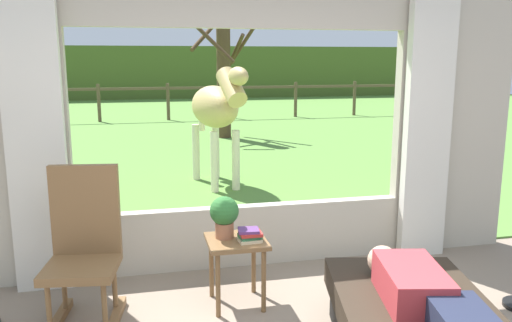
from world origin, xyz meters
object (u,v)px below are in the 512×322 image
Objects in this scene: reclining_person at (429,300)px; potted_plant at (224,214)px; rocking_chair at (84,248)px; side_table at (237,251)px; book_stack at (250,235)px; horse at (216,108)px; pasture_tree at (223,75)px.

potted_plant reaches higher than reclining_person.
side_table is (1.09, 0.01, -0.12)m from rocking_chair.
reclining_person reaches higher than book_stack.
horse is 4.77m from pasture_tree.
potted_plant is 3.72m from horse.
horse is (0.50, 3.65, 0.45)m from potted_plant.
rocking_chair is at bearing 177.57° from book_stack.
book_stack is at bearing -35.04° from potted_plant.
rocking_chair is 3.50× the size of potted_plant.
book_stack reaches higher than side_table.
rocking_chair reaches higher than side_table.
reclining_person is 4.47× the size of potted_plant.
rocking_chair is at bearing -179.55° from side_table.
reclining_person is at bearing -56.30° from book_stack.
pasture_tree is (2.38, 8.41, 0.94)m from rocking_chair.
pasture_tree is (1.29, 8.40, 1.06)m from side_table.
potted_plant is 0.18× the size of horse.
reclining_person is 2.31m from rocking_chair.
side_table is 8.56m from pasture_tree.
pasture_tree is (1.37, 8.34, 0.78)m from potted_plant.
side_table is (-0.87, 1.23, -0.10)m from reclining_person.
rocking_chair is 6.15× the size of book_stack.
pasture_tree reaches higher than potted_plant.
reclining_person is 1.41m from book_stack.
pasture_tree is (0.87, 4.68, 0.33)m from horse.
rocking_chair is at bearing 56.75° from horse.
book_stack is at bearing 136.01° from reclining_person.
book_stack is at bearing -98.07° from pasture_tree.
potted_plant is at bearing 143.13° from side_table.
book_stack is (-0.78, 1.17, 0.04)m from reclining_person.
horse is (-0.45, 4.94, 0.63)m from reclining_person.
reclining_person is 2.75× the size of side_table.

